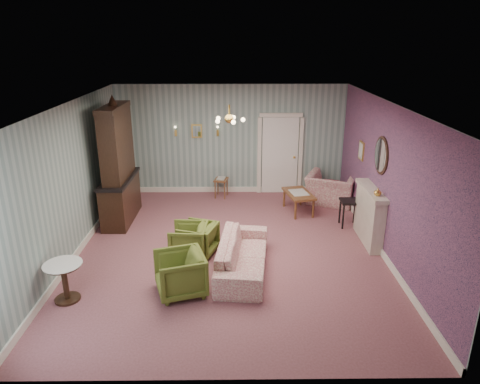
{
  "coord_description": "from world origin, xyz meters",
  "views": [
    {
      "loc": [
        0.11,
        -7.87,
        4.07
      ],
      "look_at": [
        0.2,
        0.4,
        1.1
      ],
      "focal_mm": 32.79,
      "sensor_mm": 36.0,
      "label": 1
    }
  ],
  "objects_px": {
    "olive_chair_b": "(189,239)",
    "pedestal_table": "(65,282)",
    "dresser": "(117,161)",
    "olive_chair_a": "(180,272)",
    "sofa_chintz": "(243,250)",
    "olive_chair_c": "(198,237)",
    "coffee_table": "(298,202)",
    "fireplace": "(369,215)",
    "wingback_chair": "(332,184)",
    "side_table_black": "(349,213)"
  },
  "relations": [
    {
      "from": "side_table_black",
      "to": "pedestal_table",
      "type": "xyz_separation_m",
      "value": [
        -5.29,
        -2.87,
        0.02
      ]
    },
    {
      "from": "olive_chair_b",
      "to": "fireplace",
      "type": "height_order",
      "value": "fireplace"
    },
    {
      "from": "olive_chair_a",
      "to": "olive_chair_c",
      "type": "bearing_deg",
      "value": 155.29
    },
    {
      "from": "pedestal_table",
      "to": "coffee_table",
      "type": "bearing_deg",
      "value": 41.1
    },
    {
      "from": "dresser",
      "to": "coffee_table",
      "type": "xyz_separation_m",
      "value": [
        4.17,
        0.41,
        -1.16
      ]
    },
    {
      "from": "wingback_chair",
      "to": "pedestal_table",
      "type": "distance_m",
      "value": 6.75
    },
    {
      "from": "olive_chair_b",
      "to": "olive_chair_c",
      "type": "bearing_deg",
      "value": 121.3
    },
    {
      "from": "olive_chair_b",
      "to": "olive_chair_c",
      "type": "relative_size",
      "value": 1.03
    },
    {
      "from": "olive_chair_c",
      "to": "dresser",
      "type": "distance_m",
      "value": 2.77
    },
    {
      "from": "olive_chair_b",
      "to": "side_table_black",
      "type": "xyz_separation_m",
      "value": [
        3.45,
        1.34,
        -0.04
      ]
    },
    {
      "from": "fireplace",
      "to": "pedestal_table",
      "type": "xyz_separation_m",
      "value": [
        -5.5,
        -2.11,
        -0.25
      ]
    },
    {
      "from": "sofa_chintz",
      "to": "side_table_black",
      "type": "height_order",
      "value": "sofa_chintz"
    },
    {
      "from": "side_table_black",
      "to": "dresser",
      "type": "bearing_deg",
      "value": 175.12
    },
    {
      "from": "olive_chair_a",
      "to": "olive_chair_c",
      "type": "distance_m",
      "value": 1.43
    },
    {
      "from": "wingback_chair",
      "to": "coffee_table",
      "type": "xyz_separation_m",
      "value": [
        -0.92,
        -0.59,
        -0.26
      ]
    },
    {
      "from": "olive_chair_c",
      "to": "sofa_chintz",
      "type": "height_order",
      "value": "sofa_chintz"
    },
    {
      "from": "wingback_chair",
      "to": "olive_chair_a",
      "type": "bearing_deg",
      "value": 74.7
    },
    {
      "from": "side_table_black",
      "to": "pedestal_table",
      "type": "bearing_deg",
      "value": -151.51
    },
    {
      "from": "wingback_chair",
      "to": "fireplace",
      "type": "height_order",
      "value": "fireplace"
    },
    {
      "from": "fireplace",
      "to": "side_table_black",
      "type": "height_order",
      "value": "fireplace"
    },
    {
      "from": "olive_chair_b",
      "to": "fireplace",
      "type": "xyz_separation_m",
      "value": [
        3.66,
        0.59,
        0.23
      ]
    },
    {
      "from": "sofa_chintz",
      "to": "side_table_black",
      "type": "bearing_deg",
      "value": -45.23
    },
    {
      "from": "olive_chair_b",
      "to": "pedestal_table",
      "type": "relative_size",
      "value": 1.05
    },
    {
      "from": "coffee_table",
      "to": "side_table_black",
      "type": "distance_m",
      "value": 1.33
    },
    {
      "from": "olive_chair_c",
      "to": "sofa_chintz",
      "type": "distance_m",
      "value": 1.11
    },
    {
      "from": "olive_chair_b",
      "to": "dresser",
      "type": "distance_m",
      "value": 2.7
    },
    {
      "from": "coffee_table",
      "to": "side_table_black",
      "type": "height_order",
      "value": "side_table_black"
    },
    {
      "from": "fireplace",
      "to": "sofa_chintz",
      "type": "bearing_deg",
      "value": -155.72
    },
    {
      "from": "olive_chair_a",
      "to": "wingback_chair",
      "type": "xyz_separation_m",
      "value": [
        3.36,
        4.12,
        0.12
      ]
    },
    {
      "from": "olive_chair_a",
      "to": "wingback_chair",
      "type": "bearing_deg",
      "value": 123.4
    },
    {
      "from": "olive_chair_a",
      "to": "fireplace",
      "type": "distance_m",
      "value": 4.15
    },
    {
      "from": "dresser",
      "to": "fireplace",
      "type": "xyz_separation_m",
      "value": [
        5.39,
        -1.2,
        -0.83
      ]
    },
    {
      "from": "wingback_chair",
      "to": "dresser",
      "type": "distance_m",
      "value": 5.26
    },
    {
      "from": "dresser",
      "to": "fireplace",
      "type": "bearing_deg",
      "value": -11.87
    },
    {
      "from": "fireplace",
      "to": "pedestal_table",
      "type": "distance_m",
      "value": 5.89
    },
    {
      "from": "olive_chair_a",
      "to": "coffee_table",
      "type": "distance_m",
      "value": 4.3
    },
    {
      "from": "olive_chair_b",
      "to": "coffee_table",
      "type": "distance_m",
      "value": 3.28
    },
    {
      "from": "wingback_chair",
      "to": "pedestal_table",
      "type": "bearing_deg",
      "value": 63.64
    },
    {
      "from": "olive_chair_a",
      "to": "sofa_chintz",
      "type": "distance_m",
      "value": 1.28
    },
    {
      "from": "coffee_table",
      "to": "fireplace",
      "type": "bearing_deg",
      "value": -52.73
    },
    {
      "from": "coffee_table",
      "to": "side_table_black",
      "type": "bearing_deg",
      "value": -40.05
    },
    {
      "from": "wingback_chair",
      "to": "side_table_black",
      "type": "xyz_separation_m",
      "value": [
        0.1,
        -1.45,
        -0.2
      ]
    },
    {
      "from": "olive_chair_b",
      "to": "coffee_table",
      "type": "bearing_deg",
      "value": 136.41
    },
    {
      "from": "coffee_table",
      "to": "olive_chair_c",
      "type": "bearing_deg",
      "value": -136.97
    },
    {
      "from": "sofa_chintz",
      "to": "coffee_table",
      "type": "bearing_deg",
      "value": -20.55
    },
    {
      "from": "olive_chair_c",
      "to": "coffee_table",
      "type": "height_order",
      "value": "olive_chair_c"
    },
    {
      "from": "side_table_black",
      "to": "pedestal_table",
      "type": "distance_m",
      "value": 6.01
    },
    {
      "from": "olive_chair_a",
      "to": "olive_chair_b",
      "type": "relative_size",
      "value": 1.13
    },
    {
      "from": "coffee_table",
      "to": "olive_chair_b",
      "type": "bearing_deg",
      "value": -137.92
    },
    {
      "from": "wingback_chair",
      "to": "dresser",
      "type": "xyz_separation_m",
      "value": [
        -5.08,
        -1.0,
        0.9
      ]
    }
  ]
}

